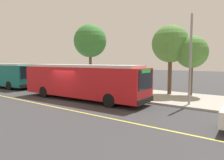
{
  "coord_description": "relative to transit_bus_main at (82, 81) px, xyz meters",
  "views": [
    {
      "loc": [
        13.09,
        -11.35,
        3.25
      ],
      "look_at": [
        3.65,
        1.36,
        1.8
      ],
      "focal_mm": 33.11,
      "sensor_mm": 36.0,
      "label": 1
    }
  ],
  "objects": [
    {
      "name": "bus_shelter",
      "position": [
        -1.53,
        4.89,
        0.3
      ],
      "size": [
        2.9,
        1.6,
        2.48
      ],
      "color": "#333338",
      "rests_on": "sidewalk_curb"
    },
    {
      "name": "utility_pole",
      "position": [
        8.02,
        2.73,
        1.73
      ],
      "size": [
        0.16,
        0.16,
        6.4
      ],
      "primitive_type": "cylinder",
      "color": "gray",
      "rests_on": "sidewalk_curb"
    },
    {
      "name": "waiting_bench",
      "position": [
        -1.13,
        4.7,
        -0.98
      ],
      "size": [
        1.6,
        0.48,
        0.95
      ],
      "color": "brown",
      "rests_on": "sidewalk_curb"
    },
    {
      "name": "pedestrian_commuter",
      "position": [
        -3.75,
        3.48,
        -0.5
      ],
      "size": [
        0.24,
        0.4,
        1.69
      ],
      "color": "#282D47",
      "rests_on": "sidewalk_curb"
    },
    {
      "name": "transit_bus_main",
      "position": [
        0.0,
        0.0,
        0.0
      ],
      "size": [
        11.82,
        3.09,
        2.95
      ],
      "color": "red",
      "rests_on": "ground_plane"
    },
    {
      "name": "route_sign_post",
      "position": [
        1.49,
        2.83,
        0.34
      ],
      "size": [
        0.44,
        0.08,
        2.8
      ],
      "color": "#333338",
      "rests_on": "sidewalk_curb"
    },
    {
      "name": "transit_bus_second",
      "position": [
        -13.93,
        0.12,
        -0.0
      ],
      "size": [
        10.54,
        3.49,
        2.95
      ],
      "color": "#146B66",
      "rests_on": "ground_plane"
    },
    {
      "name": "street_tree_upstreet",
      "position": [
        5.12,
        6.44,
        3.2
      ],
      "size": [
        3.46,
        3.46,
        6.43
      ],
      "color": "brown",
      "rests_on": "sidewalk_curb"
    },
    {
      "name": "street_tree_downstreet",
      "position": [
        -5.88,
        7.44,
        4.18
      ],
      "size": [
        4.18,
        4.18,
        7.76
      ],
      "color": "brown",
      "rests_on": "sidewalk_curb"
    },
    {
      "name": "sidewalk_curb",
      "position": [
        -0.78,
        4.99,
        -1.54
      ],
      "size": [
        44.0,
        6.4,
        0.15
      ],
      "primitive_type": "cube",
      "color": "#A8A399",
      "rests_on": "ground_plane"
    },
    {
      "name": "lane_stripe_center",
      "position": [
        -0.78,
        -3.21,
        -1.61
      ],
      "size": [
        36.0,
        0.14,
        0.01
      ],
      "primitive_type": "cube",
      "color": "#E0D64C",
      "rests_on": "ground_plane"
    },
    {
      "name": "street_tree_near_shelter",
      "position": [
        6.94,
        6.83,
        2.42
      ],
      "size": [
        2.89,
        2.89,
        5.36
      ],
      "color": "brown",
      "rests_on": "sidewalk_curb"
    },
    {
      "name": "ground_plane",
      "position": [
        -0.78,
        -1.01,
        -1.62
      ],
      "size": [
        120.0,
        120.0,
        0.0
      ],
      "primitive_type": "plane",
      "color": "#38383A"
    }
  ]
}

